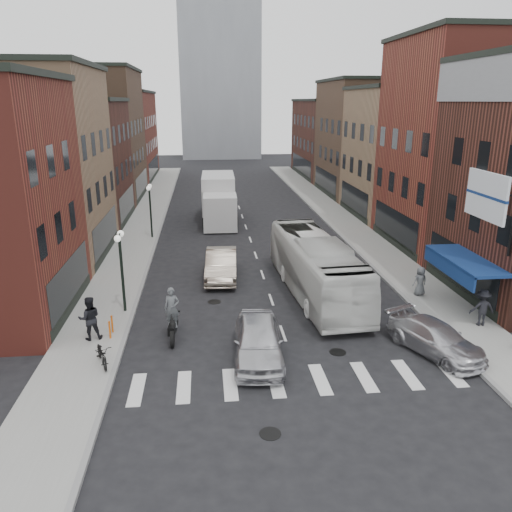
{
  "coord_description": "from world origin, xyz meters",
  "views": [
    {
      "loc": [
        -3.32,
        -19.21,
        10.03
      ],
      "look_at": [
        -0.7,
        6.08,
        2.11
      ],
      "focal_mm": 35.0,
      "sensor_mm": 36.0,
      "label": 1
    }
  ],
  "objects_px": {
    "streetlamp_near": "(121,257)",
    "sedan_left_far": "(221,265)",
    "bike_rack": "(111,327)",
    "parked_bicycle": "(102,354)",
    "ped_right_c": "(420,281)",
    "sedan_left_near": "(258,340)",
    "transit_bus": "(316,266)",
    "streetlamp_far": "(150,201)",
    "curb_car": "(435,338)",
    "ped_right_a": "(482,308)",
    "box_truck": "(219,200)",
    "motorcycle_rider": "(172,315)",
    "ped_left_solo": "(90,318)",
    "billboard_sign": "(488,197)"
  },
  "relations": [
    {
      "from": "streetlamp_near",
      "to": "streetlamp_far",
      "type": "relative_size",
      "value": 1.0
    },
    {
      "from": "ped_right_a",
      "to": "transit_bus",
      "type": "bearing_deg",
      "value": -32.5
    },
    {
      "from": "bike_rack",
      "to": "parked_bicycle",
      "type": "height_order",
      "value": "parked_bicycle"
    },
    {
      "from": "box_truck",
      "to": "sedan_left_far",
      "type": "relative_size",
      "value": 1.79
    },
    {
      "from": "ped_right_c",
      "to": "bike_rack",
      "type": "bearing_deg",
      "value": -0.07
    },
    {
      "from": "bike_rack",
      "to": "box_truck",
      "type": "relative_size",
      "value": 0.09
    },
    {
      "from": "motorcycle_rider",
      "to": "ped_left_solo",
      "type": "distance_m",
      "value": 3.52
    },
    {
      "from": "transit_bus",
      "to": "ped_right_c",
      "type": "distance_m",
      "value": 5.56
    },
    {
      "from": "sedan_left_near",
      "to": "transit_bus",
      "type": "bearing_deg",
      "value": 64.82
    },
    {
      "from": "sedan_left_far",
      "to": "ped_right_c",
      "type": "height_order",
      "value": "ped_right_c"
    },
    {
      "from": "box_truck",
      "to": "transit_bus",
      "type": "xyz_separation_m",
      "value": [
        4.6,
        -17.55,
        -0.36
      ]
    },
    {
      "from": "box_truck",
      "to": "curb_car",
      "type": "distance_m",
      "value": 25.92
    },
    {
      "from": "streetlamp_near",
      "to": "curb_car",
      "type": "relative_size",
      "value": 0.91
    },
    {
      "from": "bike_rack",
      "to": "motorcycle_rider",
      "type": "relative_size",
      "value": 0.33
    },
    {
      "from": "ped_right_c",
      "to": "motorcycle_rider",
      "type": "bearing_deg",
      "value": 3.86
    },
    {
      "from": "sedan_left_near",
      "to": "sedan_left_far",
      "type": "distance_m",
      "value": 9.91
    },
    {
      "from": "billboard_sign",
      "to": "motorcycle_rider",
      "type": "relative_size",
      "value": 1.53
    },
    {
      "from": "sedan_left_near",
      "to": "parked_bicycle",
      "type": "distance_m",
      "value": 6.15
    },
    {
      "from": "bike_rack",
      "to": "billboard_sign",
      "type": "bearing_deg",
      "value": -2.83
    },
    {
      "from": "box_truck",
      "to": "parked_bicycle",
      "type": "height_order",
      "value": "box_truck"
    },
    {
      "from": "ped_right_a",
      "to": "curb_car",
      "type": "bearing_deg",
      "value": 37.29
    },
    {
      "from": "ped_right_a",
      "to": "sedan_left_far",
      "type": "bearing_deg",
      "value": -30.49
    },
    {
      "from": "streetlamp_near",
      "to": "streetlamp_far",
      "type": "distance_m",
      "value": 14.0
    },
    {
      "from": "billboard_sign",
      "to": "parked_bicycle",
      "type": "relative_size",
      "value": 2.13
    },
    {
      "from": "streetlamp_far",
      "to": "box_truck",
      "type": "height_order",
      "value": "streetlamp_far"
    },
    {
      "from": "bike_rack",
      "to": "box_truck",
      "type": "height_order",
      "value": "box_truck"
    },
    {
      "from": "sedan_left_far",
      "to": "bike_rack",
      "type": "bearing_deg",
      "value": -121.39
    },
    {
      "from": "motorcycle_rider",
      "to": "sedan_left_near",
      "type": "relative_size",
      "value": 0.5
    },
    {
      "from": "parked_bicycle",
      "to": "ped_right_c",
      "type": "distance_m",
      "value": 16.43
    },
    {
      "from": "streetlamp_far",
      "to": "sedan_left_far",
      "type": "bearing_deg",
      "value": -62.25
    },
    {
      "from": "sedan_left_near",
      "to": "bike_rack",
      "type": "bearing_deg",
      "value": 162.38
    },
    {
      "from": "bike_rack",
      "to": "transit_bus",
      "type": "height_order",
      "value": "transit_bus"
    },
    {
      "from": "box_truck",
      "to": "sedan_left_far",
      "type": "distance_m",
      "value": 14.54
    },
    {
      "from": "streetlamp_near",
      "to": "parked_bicycle",
      "type": "height_order",
      "value": "streetlamp_near"
    },
    {
      "from": "streetlamp_near",
      "to": "billboard_sign",
      "type": "bearing_deg",
      "value": -12.35
    },
    {
      "from": "transit_bus",
      "to": "ped_left_solo",
      "type": "xyz_separation_m",
      "value": [
        -10.86,
        -4.57,
        -0.45
      ]
    },
    {
      "from": "billboard_sign",
      "to": "sedan_left_far",
      "type": "bearing_deg",
      "value": 143.62
    },
    {
      "from": "billboard_sign",
      "to": "ped_left_solo",
      "type": "relative_size",
      "value": 1.91
    },
    {
      "from": "streetlamp_far",
      "to": "curb_car",
      "type": "xyz_separation_m",
      "value": [
        13.38,
        -19.43,
        -2.26
      ]
    },
    {
      "from": "sedan_left_far",
      "to": "parked_bicycle",
      "type": "xyz_separation_m",
      "value": [
        -5.02,
        -9.93,
        -0.23
      ]
    },
    {
      "from": "streetlamp_near",
      "to": "sedan_left_far",
      "type": "distance_m",
      "value": 7.08
    },
    {
      "from": "motorcycle_rider",
      "to": "ped_left_solo",
      "type": "relative_size",
      "value": 1.24
    },
    {
      "from": "bike_rack",
      "to": "ped_right_a",
      "type": "height_order",
      "value": "ped_right_a"
    },
    {
      "from": "ped_left_solo",
      "to": "ped_right_c",
      "type": "xyz_separation_m",
      "value": [
        16.27,
        3.48,
        -0.19
      ]
    },
    {
      "from": "box_truck",
      "to": "streetlamp_near",
      "type": "bearing_deg",
      "value": -103.96
    },
    {
      "from": "sedan_left_near",
      "to": "streetlamp_near",
      "type": "bearing_deg",
      "value": 143.48
    },
    {
      "from": "ped_right_c",
      "to": "curb_car",
      "type": "bearing_deg",
      "value": 60.57
    },
    {
      "from": "transit_bus",
      "to": "sedan_left_near",
      "type": "xyz_separation_m",
      "value": [
        -3.82,
        -6.79,
        -0.74
      ]
    },
    {
      "from": "bike_rack",
      "to": "box_truck",
      "type": "distance_m",
      "value": 22.56
    },
    {
      "from": "bike_rack",
      "to": "streetlamp_far",
      "type": "bearing_deg",
      "value": 89.31
    }
  ]
}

